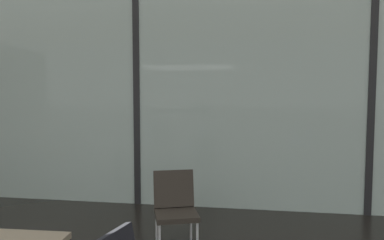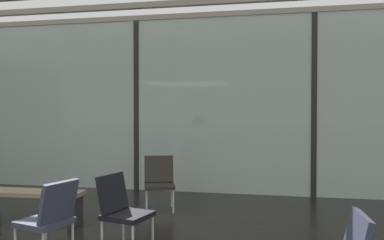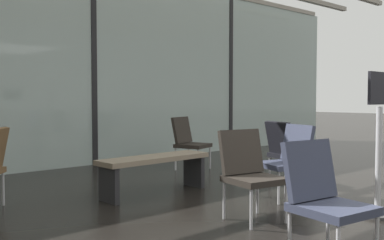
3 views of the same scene
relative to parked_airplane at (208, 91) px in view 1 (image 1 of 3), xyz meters
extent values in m
cube|color=#A3B7B2|center=(-0.54, -5.21, -0.09)|extent=(14.00, 0.08, 3.47)
cube|color=black|center=(-0.54, -5.21, -0.09)|extent=(0.10, 0.12, 3.47)
cube|color=black|center=(2.96, -5.21, -0.09)|extent=(0.10, 0.12, 3.47)
ellipsoid|color=silver|center=(0.27, 0.00, 0.00)|extent=(12.16, 3.65, 3.65)
sphere|color=#9D9DA0|center=(-5.33, 0.00, 0.00)|extent=(2.01, 2.01, 2.01)
sphere|color=black|center=(-3.08, -1.68, 0.27)|extent=(0.28, 0.28, 0.28)
sphere|color=black|center=(-2.18, -1.68, 0.27)|extent=(0.28, 0.28, 0.28)
sphere|color=black|center=(-1.28, -1.68, 0.27)|extent=(0.28, 0.28, 0.28)
sphere|color=black|center=(-0.38, -1.68, 0.27)|extent=(0.28, 0.28, 0.28)
cube|color=#28231E|center=(0.40, -6.81, -1.42)|extent=(0.61, 0.61, 0.06)
cube|color=#28231E|center=(0.33, -6.61, -1.17)|extent=(0.50, 0.29, 0.44)
cylinder|color=#BCBCC1|center=(0.67, -6.94, -1.64)|extent=(0.03, 0.03, 0.37)
cylinder|color=#BCBCC1|center=(0.14, -6.68, -1.64)|extent=(0.03, 0.03, 0.37)
cylinder|color=#BCBCC1|center=(0.53, -6.55, -1.64)|extent=(0.03, 0.03, 0.37)
camera|label=1|loc=(1.24, -10.92, 0.00)|focal=34.75mm
camera|label=2|loc=(2.24, -13.07, -0.20)|focal=37.57mm
camera|label=3|loc=(-4.46, -12.26, -0.64)|focal=41.45mm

